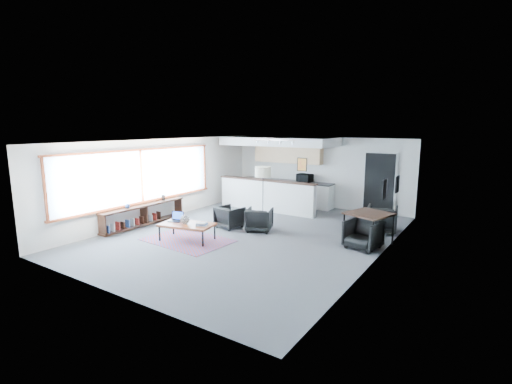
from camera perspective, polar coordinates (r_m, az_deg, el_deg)
The scene contains 21 objects.
room at distance 10.22m, azimuth -0.70°, elevation 0.49°, with size 7.02×9.02×2.62m.
window at distance 11.86m, azimuth -17.24°, elevation 2.14°, with size 0.10×5.95×1.66m.
console at distance 11.85m, azimuth -17.00°, elevation -3.42°, with size 0.35×3.00×0.80m.
kitchenette at distance 13.96m, azimuth 3.73°, elevation 3.40°, with size 4.20×1.96×2.60m.
doorway at distance 13.35m, azimuth 18.45°, elevation 1.27°, with size 1.10×0.12×2.15m.
track_light at distance 12.26m, azimuth 2.78°, elevation 7.87°, with size 1.60×0.07×0.15m.
wall_art_lower at distance 9.14m, azimuth 19.13°, elevation 0.36°, with size 0.03×0.38×0.48m.
wall_art_upper at distance 10.40m, azimuth 20.90°, elevation 1.10°, with size 0.03×0.34×0.44m.
kilim_rug at distance 10.14m, azimuth -10.48°, elevation -7.29°, with size 2.35×1.68×0.01m.
coffee_table at distance 10.02m, azimuth -10.56°, elevation -5.01°, with size 1.53×1.04×0.46m.
laptop at distance 10.35m, azimuth -12.11°, elevation -3.96°, with size 0.41×0.37×0.25m.
ceramic_pot at distance 9.96m, azimuth -10.88°, elevation -4.14°, with size 0.26×0.26×0.26m.
book_stack at distance 9.74m, azimuth -8.35°, elevation -4.93°, with size 0.36×0.33×0.09m.
coaster at distance 9.79m, azimuth -10.72°, elevation -5.15°, with size 0.11×0.11×0.01m.
armchair_left at distance 11.11m, azimuth -4.06°, elevation -3.70°, with size 0.70×0.65×0.72m, color black.
armchair_right at distance 10.75m, azimuth 0.51°, elevation -4.11°, with size 0.71×0.67×0.73m, color black.
floor_lamp at distance 11.76m, azimuth 1.08°, elevation 2.81°, with size 0.64×0.64×1.74m.
dining_table at distance 9.90m, azimuth 16.98°, elevation -3.51°, with size 1.24×1.24×0.83m.
dining_chair_near at distance 9.63m, azimuth 16.15°, elevation -6.41°, with size 0.66×0.62×0.68m, color black.
dining_chair_far at distance 11.23m, azimuth 18.79°, elevation -4.09°, with size 0.69×0.65×0.71m, color black.
microwave at distance 14.01m, azimuth 7.49°, elevation 2.29°, with size 0.56×0.31×0.38m, color black.
Camera 1 is at (5.63, -8.36, 3.02)m, focal length 26.00 mm.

